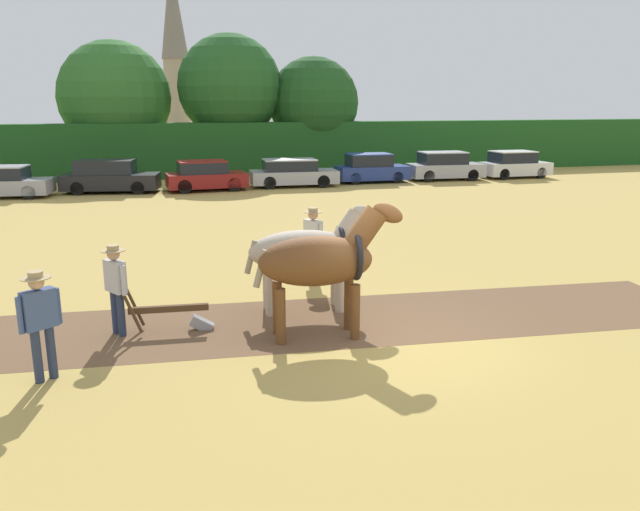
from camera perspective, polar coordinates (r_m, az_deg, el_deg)
ground_plane at (r=11.68m, az=7.02°, el=-7.64°), size 240.00×240.00×0.00m
plowed_furrow_strip at (r=12.43m, az=-17.29°, el=-6.83°), size 23.56×5.05×0.01m
hedgerow at (r=37.45m, az=-9.01°, el=9.54°), size 70.09×1.40×3.11m
tree_center_left at (r=39.56m, az=-18.26°, el=13.57°), size 6.51×6.51×7.79m
tree_center at (r=39.31m, az=-8.25°, el=15.01°), size 6.25×6.25×8.29m
tree_center_right at (r=39.94m, az=-0.60°, el=13.79°), size 5.59×5.59×7.03m
church_spire at (r=78.82m, az=-13.15°, el=18.18°), size 3.15×3.15×20.44m
draft_horse_lead_left at (r=11.34m, az=0.20°, el=-0.45°), size 2.84×1.15×2.57m
draft_horse_lead_right at (r=12.84m, az=-1.09°, el=0.47°), size 2.88×1.08×2.27m
plow at (r=12.24m, az=-13.00°, el=-5.29°), size 1.73×0.49×1.13m
farmer_at_plow at (r=12.12m, az=-18.18°, el=-2.38°), size 0.43×0.59×1.73m
farmer_beside_team at (r=15.07m, az=-0.64°, el=1.64°), size 0.45×0.64×1.80m
farmer_onlooker_left at (r=10.55m, az=-24.22°, el=-5.13°), size 0.58×0.45×1.77m
parked_car_left at (r=32.11m, az=-27.07°, el=5.97°), size 4.30×2.23×1.44m
parked_car_center_left at (r=31.93m, az=-18.71°, el=6.81°), size 4.73×2.52×1.57m
parked_car_center at (r=31.47m, az=-10.44°, el=7.15°), size 3.97×2.03×1.48m
parked_car_center_right at (r=32.52m, az=-2.52°, el=7.53°), size 4.56×2.06×1.42m
parked_car_right at (r=34.35m, az=4.69°, el=7.92°), size 3.88×1.80×1.56m
parked_car_far_right at (r=35.98m, az=11.33°, el=7.99°), size 4.26×1.98×1.58m
parked_car_end_right at (r=38.08m, az=17.33°, el=7.91°), size 3.89×1.85×1.54m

